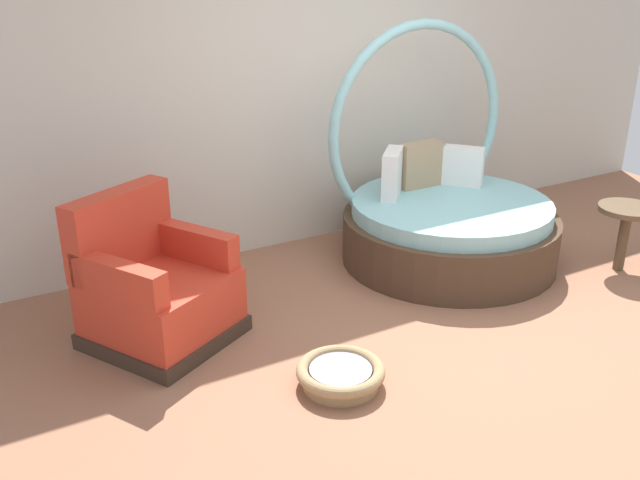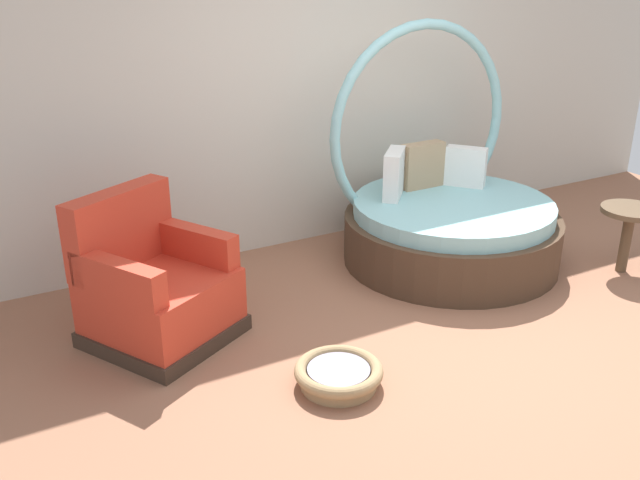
# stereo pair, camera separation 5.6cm
# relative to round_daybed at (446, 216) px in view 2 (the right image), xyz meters

# --- Properties ---
(ground_plane) EXTENTS (8.00, 8.00, 0.02)m
(ground_plane) POSITION_rel_round_daybed_xyz_m (-0.64, -1.10, -0.37)
(ground_plane) COLOR #936047
(back_wall) EXTENTS (8.00, 0.12, 2.86)m
(back_wall) POSITION_rel_round_daybed_xyz_m (-0.64, 0.97, 1.07)
(back_wall) COLOR beige
(back_wall) RESTS_ON ground_plane
(round_daybed) EXTENTS (1.69, 1.69, 1.84)m
(round_daybed) POSITION_rel_round_daybed_xyz_m (0.00, 0.00, 0.00)
(round_daybed) COLOR #473323
(round_daybed) RESTS_ON ground_plane
(red_armchair) EXTENTS (1.08, 1.08, 0.94)m
(red_armchair) POSITION_rel_round_daybed_xyz_m (-2.40, -0.10, -0.03)
(red_armchair) COLOR #38281E
(red_armchair) RESTS_ON ground_plane
(pet_basket) EXTENTS (0.51, 0.51, 0.13)m
(pet_basket) POSITION_rel_round_daybed_xyz_m (-1.67, -1.15, -0.29)
(pet_basket) COLOR #9E7F56
(pet_basket) RESTS_ON ground_plane
(side_table) EXTENTS (0.44, 0.44, 0.52)m
(side_table) POSITION_rel_round_daybed_xyz_m (1.04, -0.88, 0.07)
(side_table) COLOR brown
(side_table) RESTS_ON ground_plane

